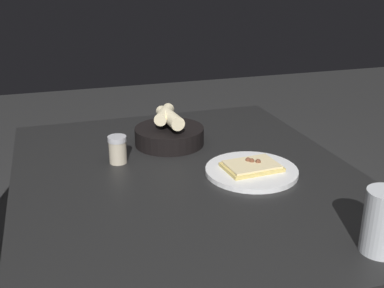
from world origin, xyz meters
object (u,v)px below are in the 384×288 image
(bread_basket, at_px, (169,133))
(pizza_plate, at_px, (252,170))
(beer_glass, at_px, (382,225))
(pepper_shaker, at_px, (118,151))
(dining_table, at_px, (188,194))

(bread_basket, bearing_deg, pizza_plate, 119.68)
(bread_basket, bearing_deg, beer_glass, 109.74)
(bread_basket, distance_m, beer_glass, 0.76)
(pizza_plate, height_order, pepper_shaker, pepper_shaker)
(dining_table, height_order, pizza_plate, pizza_plate)
(pepper_shaker, bearing_deg, bread_basket, -151.03)
(bread_basket, height_order, beer_glass, beer_glass)
(dining_table, relative_size, beer_glass, 8.31)
(pepper_shaker, bearing_deg, dining_table, 140.14)
(dining_table, distance_m, bread_basket, 0.26)
(pizza_plate, height_order, beer_glass, beer_glass)
(pizza_plate, bearing_deg, beer_glass, 102.20)
(pizza_plate, bearing_deg, pepper_shaker, -28.56)
(pizza_plate, xyz_separation_m, pepper_shaker, (0.34, -0.19, 0.03))
(bread_basket, xyz_separation_m, beer_glass, (-0.26, 0.71, 0.02))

